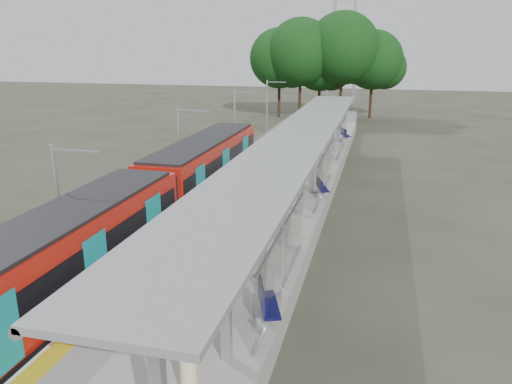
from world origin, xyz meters
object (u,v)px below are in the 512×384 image
info_pillar_far (314,144)px  train (152,200)px  bench_mid (321,187)px  info_pillar_near (188,366)px  litter_bin (286,224)px  bench_near (266,301)px  bench_far (345,134)px

info_pillar_far → train: bearing=-106.3°
bench_mid → info_pillar_far: size_ratio=0.78×
train → info_pillar_near: 12.45m
info_pillar_near → litter_bin: size_ratio=2.05×
bench_mid → info_pillar_near: bearing=-113.0°
train → bench_near: (7.06, -7.21, -0.44)m
litter_bin → info_pillar_near: bearing=-91.3°
bench_near → train: bearing=114.9°
bench_far → litter_bin: bearing=-114.4°
bench_near → litter_bin: (-0.76, 7.17, -0.18)m
bench_mid → bench_far: 16.75m
bench_near → info_pillar_near: info_pillar_near is taller
info_pillar_far → litter_bin: 16.49m
train → info_pillar_far: 17.24m
bench_near → info_pillar_near: 3.81m
bench_mid → info_pillar_near: info_pillar_near is taller
bench_far → litter_bin: size_ratio=1.88×
info_pillar_near → litter_bin: bearing=89.9°
bench_mid → info_pillar_far: bearing=80.6°
info_pillar_near → litter_bin: info_pillar_near is taller
info_pillar_far → litter_bin: bearing=-84.9°
litter_bin → bench_far: bearing=88.0°
bench_mid → info_pillar_far: info_pillar_far is taller
bench_near → bench_far: 29.94m
train → bench_mid: size_ratio=18.22×
info_pillar_far → info_pillar_near: bearing=-86.9°
train → bench_mid: 9.31m
train → info_pillar_far: bearing=72.2°
info_pillar_near → bench_far: bearing=89.4°
bench_near → info_pillar_far: (-1.80, 23.62, 0.24)m
bench_far → litter_bin: (-0.80, -22.77, -0.13)m
litter_bin → bench_near: bearing=-83.9°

